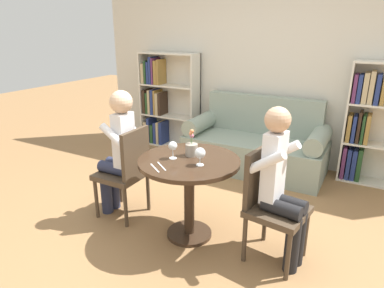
% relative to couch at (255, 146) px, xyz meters
% --- Properties ---
extents(ground_plane, '(16.00, 16.00, 0.00)m').
position_rel_couch_xyz_m(ground_plane, '(0.00, -1.76, -0.31)').
color(ground_plane, olive).
extents(back_wall, '(5.20, 0.05, 2.70)m').
position_rel_couch_xyz_m(back_wall, '(0.00, 0.42, 1.04)').
color(back_wall, beige).
rests_on(back_wall, ground_plane).
extents(round_table, '(0.86, 0.86, 0.73)m').
position_rel_couch_xyz_m(round_table, '(0.00, -1.76, 0.26)').
color(round_table, '#382619').
rests_on(round_table, ground_plane).
extents(couch, '(1.76, 0.80, 0.92)m').
position_rel_couch_xyz_m(couch, '(0.00, 0.00, 0.00)').
color(couch, gray).
rests_on(couch, ground_plane).
extents(bookshelf_left, '(0.93, 0.28, 1.42)m').
position_rel_couch_xyz_m(bookshelf_left, '(-1.60, 0.26, 0.37)').
color(bookshelf_left, silver).
rests_on(bookshelf_left, ground_plane).
extents(bookshelf_right, '(0.93, 0.28, 1.42)m').
position_rel_couch_xyz_m(bookshelf_right, '(1.34, 0.27, 0.40)').
color(bookshelf_right, silver).
rests_on(bookshelf_right, ground_plane).
extents(chair_left, '(0.42, 0.42, 0.90)m').
position_rel_couch_xyz_m(chair_left, '(-0.69, -1.75, 0.18)').
color(chair_left, '#473828').
rests_on(chair_left, ground_plane).
extents(chair_right, '(0.48, 0.48, 0.90)m').
position_rel_couch_xyz_m(chair_right, '(0.69, -1.71, 0.18)').
color(chair_right, '#473828').
rests_on(chair_right, ground_plane).
extents(person_left, '(0.42, 0.34, 1.25)m').
position_rel_couch_xyz_m(person_left, '(-0.77, -1.75, 0.36)').
color(person_left, '#282D47').
rests_on(person_left, ground_plane).
extents(person_right, '(0.45, 0.38, 1.25)m').
position_rel_couch_xyz_m(person_right, '(0.78, -1.73, 0.34)').
color(person_right, black).
rests_on(person_right, ground_plane).
extents(wine_glass_left, '(0.07, 0.07, 0.15)m').
position_rel_couch_xyz_m(wine_glass_left, '(-0.13, -1.81, 0.53)').
color(wine_glass_left, white).
rests_on(wine_glass_left, round_table).
extents(wine_glass_right, '(0.09, 0.09, 0.15)m').
position_rel_couch_xyz_m(wine_glass_right, '(0.14, -1.83, 0.52)').
color(wine_glass_right, white).
rests_on(wine_glass_right, round_table).
extents(flower_vase, '(0.11, 0.11, 0.24)m').
position_rel_couch_xyz_m(flower_vase, '(-0.03, -1.67, 0.49)').
color(flower_vase, '#9E9384').
rests_on(flower_vase, round_table).
extents(knife_left_setting, '(0.16, 0.12, 0.00)m').
position_rel_couch_xyz_m(knife_left_setting, '(-0.14, -2.06, 0.42)').
color(knife_left_setting, silver).
rests_on(knife_left_setting, round_table).
extents(fork_left_setting, '(0.16, 0.12, 0.00)m').
position_rel_couch_xyz_m(fork_left_setting, '(-0.12, -2.00, 0.42)').
color(fork_left_setting, silver).
rests_on(fork_left_setting, round_table).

